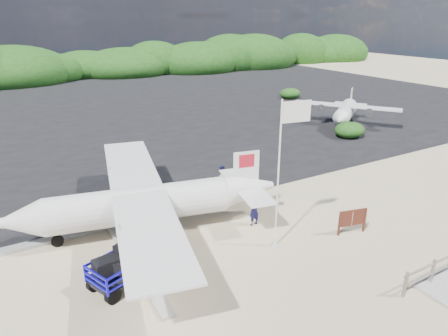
# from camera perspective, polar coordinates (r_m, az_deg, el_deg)

# --- Properties ---
(ground) EXTENTS (160.00, 160.00, 0.00)m
(ground) POSITION_cam_1_polar(r_m,az_deg,el_deg) (16.95, 4.00, -11.81)
(ground) COLOR beige
(asphalt_apron) EXTENTS (90.00, 50.00, 0.04)m
(asphalt_apron) POSITION_cam_1_polar(r_m,az_deg,el_deg) (43.50, -18.66, 7.70)
(asphalt_apron) COLOR #B2B2B2
(asphalt_apron) RESTS_ON ground
(lagoon) EXTENTS (9.00, 7.00, 0.40)m
(lagoon) POSITION_cam_1_polar(r_m,az_deg,el_deg) (16.13, -28.56, -16.60)
(lagoon) COLOR #B2B2B2
(lagoon) RESTS_ON ground
(vegetation_band) EXTENTS (124.00, 8.00, 4.40)m
(vegetation_band) POSITION_cam_1_polar(r_m,az_deg,el_deg) (67.86, -23.25, 11.54)
(vegetation_band) COLOR #B2B2B2
(vegetation_band) RESTS_ON ground
(baggage_cart) EXTENTS (3.09, 2.43, 1.35)m
(baggage_cart) POSITION_cam_1_polar(r_m,az_deg,el_deg) (15.62, -13.74, -15.64)
(baggage_cart) COLOR #110DCF
(baggage_cart) RESTS_ON ground
(flagpole) EXTENTS (1.33, 0.73, 6.28)m
(flagpole) POSITION_cam_1_polar(r_m,az_deg,el_deg) (17.41, 7.24, -10.98)
(flagpole) COLOR white
(flagpole) RESTS_ON ground
(signboard) EXTENTS (1.45, 0.47, 1.20)m
(signboard) POSITION_cam_1_polar(r_m,az_deg,el_deg) (19.05, 17.64, -8.87)
(signboard) COLOR #562418
(signboard) RESTS_ON ground
(crew_a) EXTENTS (0.62, 0.46, 1.55)m
(crew_a) POSITION_cam_1_polar(r_m,az_deg,el_deg) (18.55, 4.31, -5.99)
(crew_a) COLOR #131243
(crew_a) RESTS_ON ground
(crew_b) EXTENTS (0.81, 0.68, 1.49)m
(crew_b) POSITION_cam_1_polar(r_m,az_deg,el_deg) (21.98, -0.38, -1.55)
(crew_b) COLOR #131243
(crew_b) RESTS_ON ground
(crew_c) EXTENTS (1.03, 0.69, 1.63)m
(crew_c) POSITION_cam_1_polar(r_m,az_deg,el_deg) (19.75, -1.69, -4.06)
(crew_c) COLOR #131243
(crew_c) RESTS_ON ground
(aircraft_large) EXTENTS (16.90, 16.90, 4.28)m
(aircraft_large) POSITION_cam_1_polar(r_m,az_deg,el_deg) (39.73, 8.44, 7.39)
(aircraft_large) COLOR #B2B2B2
(aircraft_large) RESTS_ON ground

